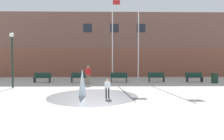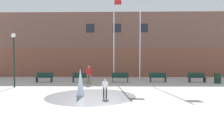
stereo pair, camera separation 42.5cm
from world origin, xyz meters
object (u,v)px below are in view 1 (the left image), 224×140
at_px(park_bench_far_right, 194,77).
at_px(flagpole_left, 113,36).
at_px(park_bench_center, 119,77).
at_px(trash_can, 215,78).
at_px(park_bench_far_left, 42,77).
at_px(flagpole_right, 139,34).
at_px(child_running, 107,87).
at_px(lamp_post_left_lane, 12,52).
at_px(park_bench_near_trashcan, 156,77).
at_px(teen_by_trashcan, 88,74).
at_px(park_bench_under_left_flagpole, 79,77).

xyz_separation_m(park_bench_far_right, flagpole_left, (-7.79, 1.02, 4.01)).
xyz_separation_m(park_bench_center, trash_can, (8.69, -0.78, -0.03)).
relative_size(park_bench_far_left, flagpole_right, 0.18).
bearing_deg(flagpole_left, park_bench_center, -62.32).
distance_m(child_running, flagpole_left, 9.35).
bearing_deg(child_running, park_bench_center, 56.32).
height_order(park_bench_center, lamp_post_left_lane, lamp_post_left_lane).
bearing_deg(park_bench_far_right, park_bench_near_trashcan, 178.06).
bearing_deg(child_running, teen_by_trashcan, 80.86).
bearing_deg(flagpole_left, park_bench_under_left_flagpole, -159.57).
bearing_deg(park_bench_center, park_bench_near_trashcan, 3.16).
bearing_deg(flagpole_right, park_bench_far_left, -172.87).
relative_size(park_bench_far_right, flagpole_right, 0.18).
distance_m(park_bench_center, flagpole_left, 4.20).
xyz_separation_m(park_bench_center, flagpole_right, (2.04, 1.09, 4.22)).
xyz_separation_m(park_bench_under_left_flagpole, flagpole_left, (3.15, 1.18, 4.01)).
relative_size(park_bench_center, flagpole_left, 0.19).
bearing_deg(park_bench_far_right, flagpole_left, 172.56).
bearing_deg(child_running, park_bench_near_trashcan, 32.78).
distance_m(child_running, flagpole_right, 9.91).
xyz_separation_m(flagpole_left, lamp_post_left_lane, (-7.42, -4.72, -1.87)).
relative_size(park_bench_under_left_flagpole, trash_can, 1.78).
height_order(park_bench_under_left_flagpole, park_bench_center, same).
xyz_separation_m(teen_by_trashcan, lamp_post_left_lane, (-5.30, -1.83, 1.68)).
bearing_deg(park_bench_far_right, lamp_post_left_lane, -166.34).
distance_m(park_bench_center, trash_can, 8.72).
height_order(park_bench_near_trashcan, trash_can, park_bench_near_trashcan).
bearing_deg(teen_by_trashcan, trash_can, -144.34).
distance_m(teen_by_trashcan, trash_can, 11.43).
distance_m(park_bench_center, lamp_post_left_lane, 9.03).
relative_size(park_bench_under_left_flagpole, flagpole_right, 0.18).
height_order(flagpole_right, trash_can, flagpole_right).
bearing_deg(teen_by_trashcan, child_running, 137.31).
xyz_separation_m(park_bench_far_right, flagpole_right, (-5.18, 1.02, 4.22)).
relative_size(teen_by_trashcan, flagpole_left, 0.19).
xyz_separation_m(park_bench_near_trashcan, flagpole_right, (-1.57, 0.89, 4.22)).
relative_size(park_bench_under_left_flagpole, flagpole_left, 0.19).
xyz_separation_m(park_bench_near_trashcan, park_bench_far_right, (3.61, -0.12, 0.00)).
relative_size(park_bench_near_trashcan, flagpole_left, 0.19).
height_order(park_bench_far_left, teen_by_trashcan, teen_by_trashcan).
xyz_separation_m(park_bench_under_left_flagpole, park_bench_far_right, (10.95, 0.16, 0.00)).
height_order(park_bench_far_left, park_bench_far_right, same).
bearing_deg(park_bench_center, trash_can, -5.12).
distance_m(park_bench_under_left_flagpole, flagpole_left, 5.24).
bearing_deg(park_bench_center, lamp_post_left_lane, -155.63).
xyz_separation_m(park_bench_far_left, child_running, (6.18, -7.32, 0.10)).
distance_m(child_running, trash_can, 11.73).
height_order(park_bench_center, flagpole_left, flagpole_left).
relative_size(park_bench_center, lamp_post_left_lane, 0.40).
xyz_separation_m(teen_by_trashcan, flagpole_right, (4.73, 2.88, 3.76)).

